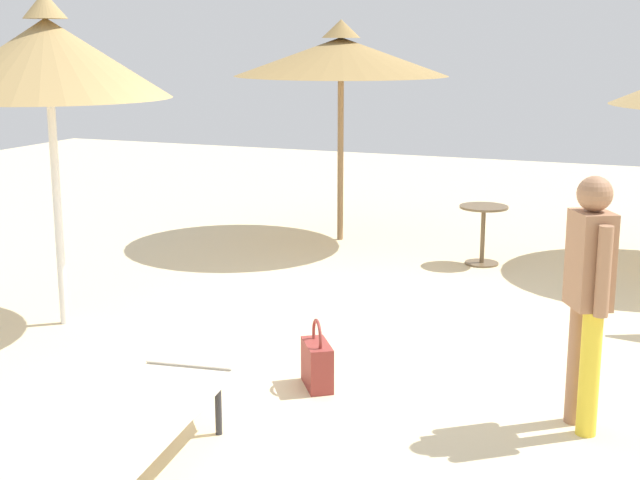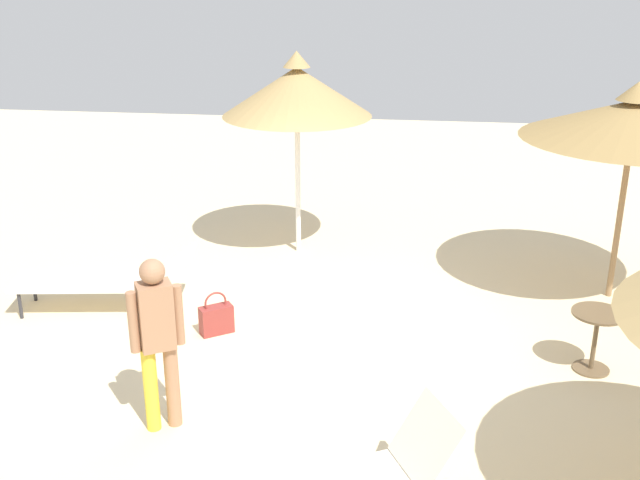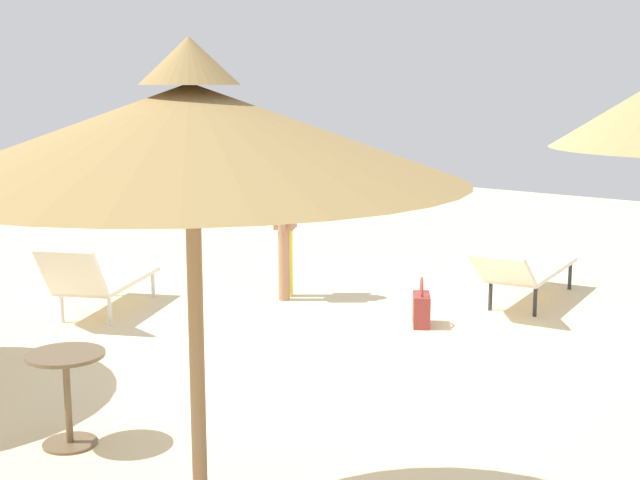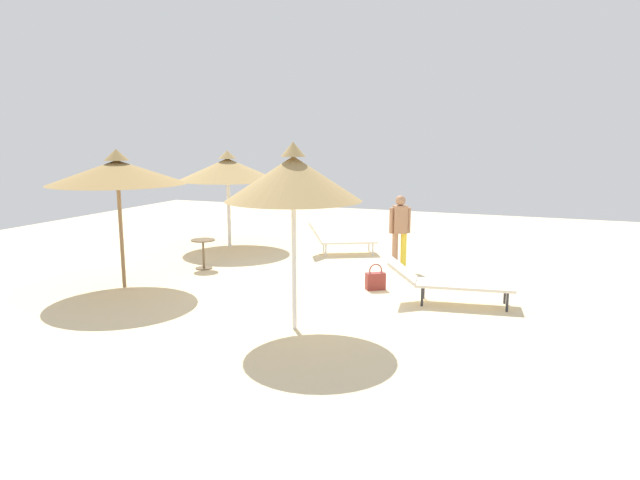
{
  "view_description": "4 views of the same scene",
  "coord_description": "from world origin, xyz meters",
  "views": [
    {
      "loc": [
        -2.51,
        6.9,
        2.5
      ],
      "look_at": [
        0.41,
        -0.21,
        0.78
      ],
      "focal_mm": 51.05,
      "sensor_mm": 36.0,
      "label": 1
    },
    {
      "loc": [
        -7.79,
        -1.07,
        4.14
      ],
      "look_at": [
        -0.07,
        -0.08,
        1.19
      ],
      "focal_mm": 43.17,
      "sensor_mm": 36.0,
      "label": 2
    },
    {
      "loc": [
        4.55,
        -6.41,
        2.51
      ],
      "look_at": [
        -0.21,
        -0.44,
        1.12
      ],
      "focal_mm": 49.16,
      "sensor_mm": 36.0,
      "label": 3
    },
    {
      "loc": [
        10.28,
        4.05,
        2.95
      ],
      "look_at": [
        -0.37,
        -0.15,
        0.85
      ],
      "focal_mm": 31.92,
      "sensor_mm": 36.0,
      "label": 4
    }
  ],
  "objects": [
    {
      "name": "person_standing_edge",
      "position": [
        -1.98,
        1.13,
        0.96
      ],
      "size": [
        0.34,
        0.43,
        1.67
      ],
      "color": "yellow",
      "rests_on": "ground"
    },
    {
      "name": "lounge_chair_near_left",
      "position": [
        0.35,
        2.59,
        0.4
      ],
      "size": [
        0.91,
        2.26,
        0.76
      ],
      "color": "silver",
      "rests_on": "ground"
    },
    {
      "name": "side_table_round",
      "position": [
        -0.42,
        -2.99,
        0.45
      ],
      "size": [
        0.54,
        0.54,
        0.67
      ],
      "color": "brown",
      "rests_on": "ground"
    },
    {
      "name": "lounge_chair_near_right",
      "position": [
        -3.05,
        -0.71,
        0.41
      ],
      "size": [
        1.37,
        1.85,
        0.88
      ],
      "color": "silver",
      "rests_on": "ground"
    },
    {
      "name": "parasol_umbrella_front",
      "position": [
        2.56,
        0.58,
        2.33
      ],
      "size": [
        2.06,
        2.06,
        2.87
      ],
      "color": "white",
      "rests_on": "ground"
    },
    {
      "name": "handbag",
      "position": [
        -0.11,
        1.12,
        0.18
      ],
      "size": [
        0.35,
        0.41,
        0.51
      ],
      "color": "maroon",
      "rests_on": "ground"
    },
    {
      "name": "parasol_umbrella_back",
      "position": [
        1.52,
        -3.58,
        2.27
      ],
      "size": [
        2.62,
        2.62,
        2.71
      ],
      "color": "olive",
      "rests_on": "ground"
    },
    {
      "name": "ground",
      "position": [
        0.0,
        0.0,
        -0.05
      ],
      "size": [
        24.0,
        24.0,
        0.1
      ],
      "primitive_type": "cube",
      "color": "beige"
    },
    {
      "name": "parasol_umbrella_far_left",
      "position": [
        -2.93,
        -3.79,
        2.08
      ],
      "size": [
        2.68,
        2.68,
        2.58
      ],
      "color": "white",
      "rests_on": "ground"
    }
  ]
}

